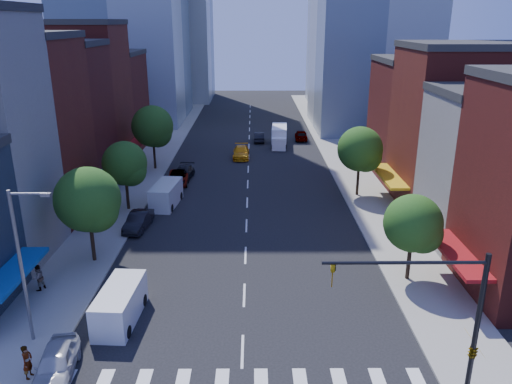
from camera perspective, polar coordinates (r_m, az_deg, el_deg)
The scene contains 29 objects.
ground at distance 29.10m, azimuth -1.56°, elevation -17.72°, with size 220.00×220.00×0.00m, color black.
sidewalk_left at distance 66.96m, azimuth -11.64°, elevation 3.57°, with size 5.00×120.00×0.15m, color gray.
sidewalk_right at distance 66.73m, azimuth 9.95°, elevation 3.63°, with size 5.00×120.00×0.15m, color gray.
bldg_left_2 at distance 49.77m, azimuth -26.23°, elevation 6.14°, with size 12.00×9.00×16.00m, color maroon.
bldg_left_3 at distance 57.48m, azimuth -22.63°, elevation 7.61°, with size 12.00×8.00×15.00m, color #581A16.
bldg_left_4 at distance 65.17m, azimuth -20.02°, elevation 10.00°, with size 12.00×9.00×17.00m, color maroon.
bldg_left_5 at distance 74.38m, azimuth -17.48°, elevation 9.68°, with size 12.00×10.00×13.00m, color #581A16.
bldg_right_1 at distance 44.88m, azimuth 26.71°, elevation 2.20°, with size 12.00×8.00×12.00m, color #B4AFA6.
bldg_right_2 at distance 52.48m, azimuth 22.69°, elevation 6.64°, with size 12.00×10.00×15.00m, color maroon.
bldg_right_3 at distance 61.82m, azimuth 19.10°, elevation 7.78°, with size 12.00×10.00×13.00m, color #581A16.
traffic_signal at distance 24.83m, azimuth 22.58°, elevation -14.87°, with size 7.24×2.24×8.00m.
streetlight at distance 29.89m, azimuth -25.06°, elevation -6.86°, with size 2.25×0.25×9.00m.
tree_left_near at distance 38.39m, azimuth -18.48°, elevation -1.09°, with size 4.80×4.80×7.30m.
tree_left_mid at distance 48.55m, azimuth -14.61°, elevation 2.97°, with size 4.20×4.20×6.65m.
tree_left_far at distance 61.67m, azimuth -11.61°, elevation 7.18°, with size 5.00×5.00×7.75m.
tree_right_near at distance 35.68m, azimuth 17.75°, elevation -3.70°, with size 4.00×4.00×6.20m.
tree_right_far at distance 52.01m, azimuth 11.96°, elevation 4.61°, with size 4.60×4.60×7.20m.
parked_car_front at distance 28.87m, azimuth -21.87°, elevation -17.73°, with size 1.84×4.56×1.56m, color #ACADB1.
parked_car_second at distance 45.11m, azimuth -13.29°, elevation -3.23°, with size 1.57×4.51×1.49m, color black.
parked_car_third at distance 56.77m, azimuth -8.91°, elevation 1.64°, with size 2.38×5.16×1.43m, color #999999.
parked_car_rear at distance 58.35m, azimuth -8.32°, elevation 2.15°, with size 2.00×4.91×1.43m, color black.
cargo_van_near at distance 32.01m, azimuth -15.36°, elevation -12.42°, with size 2.35×5.23×2.18m.
cargo_van_far at distance 50.06m, azimuth -10.27°, elevation -0.34°, with size 2.68×5.46×2.24m.
taxi at distance 66.94m, azimuth -1.71°, elevation 4.57°, with size 2.13×5.24×1.52m, color #F29F0C.
traffic_car_oncoming at distance 76.16m, azimuth 0.34°, elevation 6.30°, with size 1.50×4.29×1.41m, color black.
traffic_car_far at distance 77.49m, azimuth 5.18°, elevation 6.50°, with size 1.82×4.52×1.54m, color #999999.
box_truck at distance 73.45m, azimuth 2.67°, elevation 6.31°, with size 2.54×7.14×2.83m.
pedestrian_near at distance 29.01m, azimuth -24.67°, elevation -17.22°, with size 0.68×0.44×1.86m, color #999999.
pedestrian_far at distance 36.99m, azimuth -23.65°, elevation -8.95°, with size 0.89×0.69×1.83m, color #999999.
Camera 1 is at (0.62, -23.34, 17.38)m, focal length 35.00 mm.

